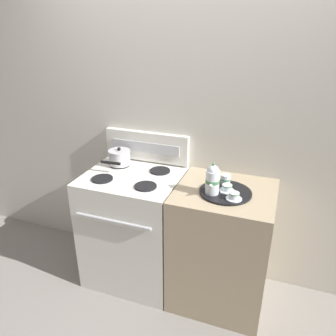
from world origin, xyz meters
The scene contains 11 objects.
ground_plane centered at (0.00, 0.00, 0.00)m, with size 6.00×6.00×0.00m, color gray.
wall_back centered at (0.00, 0.33, 1.10)m, with size 6.00×0.05×2.20m.
stove centered at (-0.34, 0.00, 0.46)m, with size 0.71×0.64×0.94m.
control_panel centered at (-0.34, 0.28, 1.06)m, with size 0.70×0.05×0.24m.
side_counter centered at (0.36, 0.00, 0.46)m, with size 0.67×0.61×0.92m.
saucepan centered at (-0.51, 0.13, 1.00)m, with size 0.17×0.26×0.14m.
serving_tray centered at (0.37, -0.04, 0.93)m, with size 0.35×0.35×0.01m.
teapot centered at (0.29, -0.09, 1.04)m, with size 0.09×0.15×0.22m.
teacup_left centered at (0.38, -0.03, 0.96)m, with size 0.10×0.10×0.05m.
teacup_right centered at (0.44, -0.12, 0.96)m, with size 0.10×0.10×0.05m.
creamer_jug centered at (0.34, 0.08, 0.97)m, with size 0.07×0.07×0.06m.
Camera 1 is at (0.67, -1.98, 1.97)m, focal length 35.00 mm.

